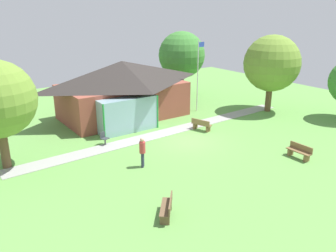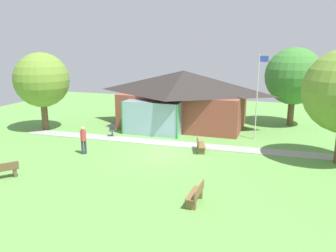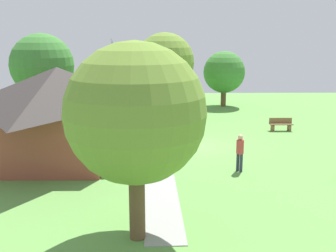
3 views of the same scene
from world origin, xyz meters
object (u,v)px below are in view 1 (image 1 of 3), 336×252
object	(u,v)px
flagpole	(198,73)
patio_chair_west	(104,139)
bench_front_left	(167,208)
tree_behind_pavilion_right	(182,55)
bench_front_right	(299,152)
bench_rear_near_path	(201,125)
tree_east_hedge	(272,64)
pavilion	(123,89)
visitor_strolling_lawn	(142,150)

from	to	relation	value
flagpole	patio_chair_west	xyz separation A→B (m)	(-9.96, -2.57, -2.86)
bench_front_left	tree_behind_pavilion_right	size ratio (longest dim) A/B	0.23
bench_front_right	patio_chair_west	bearing A→B (deg)	45.18
bench_front_left	bench_front_right	world-z (taller)	same
bench_rear_near_path	patio_chair_west	size ratio (longest dim) A/B	1.82
bench_front_right	patio_chair_west	world-z (taller)	patio_chair_west
tree_east_hedge	tree_behind_pavilion_right	bearing A→B (deg)	105.95
bench_rear_near_path	flagpole	bearing A→B (deg)	125.71
pavilion	patio_chair_west	xyz separation A→B (m)	(-3.92, -4.62, -1.94)
patio_chair_west	tree_east_hedge	distance (m)	15.36
tree_east_hedge	visitor_strolling_lawn	bearing A→B (deg)	-167.39
bench_front_left	bench_front_right	bearing A→B (deg)	-47.29
bench_front_left	visitor_strolling_lawn	xyz separation A→B (m)	(1.67, 4.75, 0.62)
bench_front_left	bench_rear_near_path	xyz separation A→B (m)	(8.31, 7.51, 0.00)
pavilion	tree_behind_pavilion_right	bearing A→B (deg)	21.51
pavilion	bench_front_right	distance (m)	14.11
bench_front_right	bench_front_left	bearing A→B (deg)	93.09
pavilion	visitor_strolling_lawn	size ratio (longest dim) A/B	6.04
bench_front_left	bench_rear_near_path	size ratio (longest dim) A/B	0.92
bench_front_right	tree_behind_pavilion_right	distance (m)	17.34
pavilion	flagpole	size ratio (longest dim) A/B	1.76
bench_front_left	patio_chair_west	world-z (taller)	patio_chair_west
patio_chair_west	visitor_strolling_lawn	bearing A→B (deg)	73.07
pavilion	bench_rear_near_path	bearing A→B (deg)	-63.73
bench_front_right	visitor_strolling_lawn	size ratio (longest dim) A/B	0.86
pavilion	bench_front_right	size ratio (longest dim) A/B	6.98
flagpole	patio_chair_west	world-z (taller)	flagpole
bench_rear_near_path	patio_chair_west	xyz separation A→B (m)	(-6.95, 1.52, 0.01)
pavilion	bench_front_left	world-z (taller)	pavilion
bench_rear_near_path	tree_behind_pavilion_right	world-z (taller)	tree_behind_pavilion_right
bench_front_right	visitor_strolling_lawn	xyz separation A→B (m)	(-8.16, 4.32, 0.62)
bench_front_right	tree_east_hedge	world-z (taller)	tree_east_hedge
pavilion	bench_front_right	bearing A→B (deg)	-70.98
bench_front_left	tree_behind_pavilion_right	world-z (taller)	tree_behind_pavilion_right
pavilion	visitor_strolling_lawn	distance (m)	9.69
flagpole	bench_front_left	world-z (taller)	flagpole
bench_rear_near_path	bench_front_left	bearing A→B (deg)	-65.80
bench_front_left	tree_behind_pavilion_right	bearing A→B (deg)	1.29
bench_rear_near_path	visitor_strolling_lawn	bearing A→B (deg)	-85.36
pavilion	visitor_strolling_lawn	bearing A→B (deg)	-112.08
patio_chair_west	bench_rear_near_path	bearing A→B (deg)	146.53
tree_behind_pavilion_right	visitor_strolling_lawn	bearing A→B (deg)	-134.54
tree_behind_pavilion_right	tree_east_hedge	bearing A→B (deg)	-74.05
pavilion	tree_east_hedge	bearing A→B (deg)	-27.21
flagpole	bench_front_right	bearing A→B (deg)	-97.58
bench_front_left	patio_chair_west	distance (m)	9.13
bench_front_left	visitor_strolling_lawn	world-z (taller)	visitor_strolling_lawn
visitor_strolling_lawn	tree_behind_pavilion_right	xyz separation A→B (m)	(12.01, 12.20, 3.01)
bench_front_left	tree_east_hedge	bearing A→B (deg)	-23.55
bench_front_left	tree_east_hedge	world-z (taller)	tree_east_hedge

